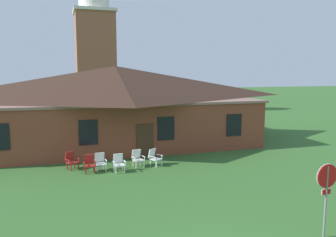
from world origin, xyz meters
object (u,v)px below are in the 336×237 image
object	(u,v)px
lawn_chair_middle	(119,162)
lawn_chair_near_door	(89,163)
stop_sign	(327,186)
lawn_chair_by_porch	(71,160)
lawn_chair_far_side	(154,157)
lawn_chair_right_end	(138,158)
lawn_chair_left_end	(100,161)

from	to	relation	value
lawn_chair_middle	lawn_chair_near_door	bearing A→B (deg)	168.21
stop_sign	lawn_chair_middle	world-z (taller)	stop_sign
stop_sign	lawn_chair_by_porch	bearing A→B (deg)	125.58
lawn_chair_far_side	stop_sign	bearing A→B (deg)	-73.11
lawn_chair_by_porch	lawn_chair_right_end	distance (m)	3.65
stop_sign	lawn_chair_left_end	distance (m)	11.59
lawn_chair_left_end	lawn_chair_middle	size ratio (longest dim) A/B	1.00
lawn_chair_middle	lawn_chair_far_side	size ratio (longest dim) A/B	1.00
lawn_chair_far_side	lawn_chair_left_end	bearing A→B (deg)	-178.41
stop_sign	lawn_chair_near_door	size ratio (longest dim) A/B	2.58
lawn_chair_near_door	lawn_chair_middle	distance (m)	1.55
lawn_chair_near_door	lawn_chair_left_end	world-z (taller)	same
lawn_chair_left_end	lawn_chair_right_end	distance (m)	2.12
lawn_chair_middle	lawn_chair_right_end	bearing A→B (deg)	30.67
lawn_chair_by_porch	stop_sign	bearing A→B (deg)	-54.42
lawn_chair_far_side	lawn_chair_right_end	bearing A→B (deg)	174.63
lawn_chair_middle	lawn_chair_right_end	size ratio (longest dim) A/B	1.00
lawn_chair_right_end	lawn_chair_far_side	size ratio (longest dim) A/B	1.00
lawn_chair_by_porch	lawn_chair_middle	xyz separation A→B (m)	(2.42, -1.30, 0.00)
lawn_chair_by_porch	lawn_chair_near_door	world-z (taller)	same
lawn_chair_by_porch	lawn_chair_left_end	size ratio (longest dim) A/B	1.00
lawn_chair_near_door	lawn_chair_right_end	world-z (taller)	same
lawn_chair_by_porch	lawn_chair_far_side	size ratio (longest dim) A/B	1.00
lawn_chair_left_end	lawn_chair_middle	world-z (taller)	same
lawn_chair_near_door	lawn_chair_middle	bearing A→B (deg)	-11.79
lawn_chair_by_porch	lawn_chair_middle	distance (m)	2.75
stop_sign	lawn_chair_middle	size ratio (longest dim) A/B	2.58
stop_sign	lawn_chair_by_porch	size ratio (longest dim) A/B	2.58
lawn_chair_left_end	stop_sign	bearing A→B (deg)	-58.22
stop_sign	lawn_chair_by_porch	xyz separation A→B (m)	(-7.56, 10.57, -1.24)
lawn_chair_near_door	lawn_chair_middle	xyz separation A→B (m)	(1.52, -0.32, 0.00)
lawn_chair_by_porch	lawn_chair_far_side	xyz separation A→B (m)	(4.56, -0.69, 0.00)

